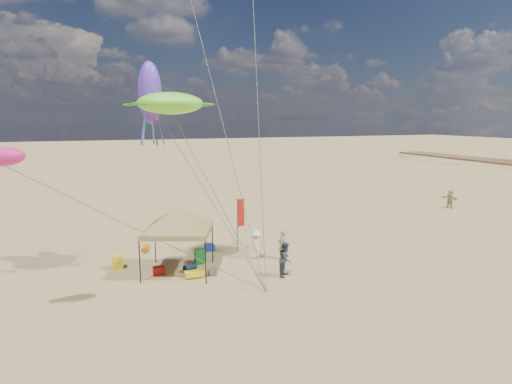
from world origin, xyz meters
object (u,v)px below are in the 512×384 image
at_px(canopy_tent, 177,210).
at_px(person_near_b, 286,259).
at_px(chair_yellow, 118,262).
at_px(person_far_c, 450,199).
at_px(cooler_red, 159,271).
at_px(feather_flag, 240,216).
at_px(chair_green, 200,257).
at_px(cooler_blue, 210,248).
at_px(person_near_c, 256,245).
at_px(beach_cart, 194,274).
at_px(person_near_a, 282,245).

bearing_deg(canopy_tent, person_near_b, -27.24).
relative_size(chair_yellow, person_far_c, 0.45).
bearing_deg(cooler_red, chair_yellow, 138.71).
xyz_separation_m(feather_flag, chair_green, (-2.59, -1.10, -1.71)).
relative_size(cooler_blue, person_near_c, 0.35).
xyz_separation_m(cooler_red, cooler_blue, (3.28, 2.76, 0.00)).
height_order(beach_cart, person_far_c, person_far_c).
bearing_deg(feather_flag, person_near_a, -50.50).
relative_size(person_near_b, person_near_c, 1.08).
distance_m(canopy_tent, person_near_a, 5.99).
distance_m(beach_cart, person_near_a, 5.16).
relative_size(cooler_red, person_far_c, 0.34).
xyz_separation_m(beach_cart, person_near_c, (3.73, 1.56, 0.58)).
bearing_deg(cooler_blue, feather_flag, -26.38).
xyz_separation_m(cooler_red, person_near_c, (5.22, 0.51, 0.59)).
bearing_deg(canopy_tent, person_far_c, 16.28).
relative_size(canopy_tent, beach_cart, 6.26).
relative_size(cooler_blue, person_near_a, 0.34).
xyz_separation_m(feather_flag, beach_cart, (-3.36, -3.04, -1.86)).
distance_m(chair_green, person_far_c, 23.68).
relative_size(cooler_red, chair_yellow, 0.77).
distance_m(cooler_red, beach_cart, 1.82).
bearing_deg(person_near_b, cooler_blue, 64.89).
bearing_deg(person_far_c, cooler_blue, -97.06).
height_order(chair_yellow, person_near_b, person_near_b).
xyz_separation_m(feather_flag, cooler_red, (-4.85, -1.98, -1.87)).
xyz_separation_m(feather_flag, person_near_a, (1.66, -2.02, -1.26)).
distance_m(cooler_blue, beach_cart, 4.22).
xyz_separation_m(canopy_tent, person_near_c, (4.24, 0.55, -2.33)).
relative_size(canopy_tent, person_near_c, 3.63).
height_order(cooler_red, person_near_a, person_near_a).
xyz_separation_m(cooler_red, person_far_c, (25.12, 7.01, 0.60)).
distance_m(canopy_tent, person_far_c, 25.26).
bearing_deg(chair_yellow, person_far_c, 11.42).
xyz_separation_m(cooler_blue, person_near_a, (3.23, -2.80, 0.61)).
bearing_deg(cooler_red, chair_green, 21.51).
relative_size(cooler_red, person_near_c, 0.35).
xyz_separation_m(person_near_b, person_near_c, (-0.39, 2.93, -0.06)).
relative_size(chair_yellow, beach_cart, 0.78).
xyz_separation_m(canopy_tent, cooler_blue, (2.30, 2.80, -2.92)).
bearing_deg(cooler_blue, beach_cart, -115.17).
bearing_deg(canopy_tent, person_near_a, 0.06).
bearing_deg(person_near_c, chair_green, -9.44).
bearing_deg(cooler_red, person_near_a, -0.30).
xyz_separation_m(cooler_red, chair_yellow, (-1.79, 1.57, 0.16)).
distance_m(chair_green, chair_yellow, 4.10).
relative_size(cooler_red, beach_cart, 0.60).
distance_m(cooler_blue, person_near_a, 4.32).
distance_m(cooler_red, chair_green, 2.43).
xyz_separation_m(beach_cart, person_near_a, (5.03, 1.02, 0.60)).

